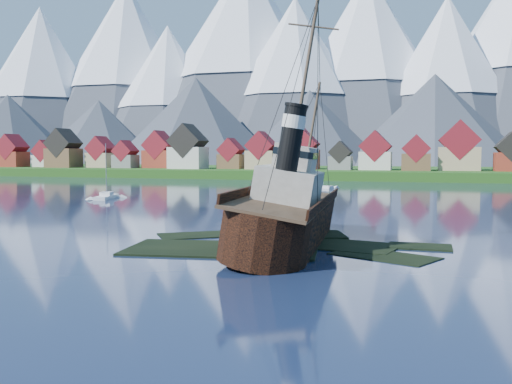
# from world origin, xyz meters

# --- Properties ---
(ground) EXTENTS (1400.00, 1400.00, 0.00)m
(ground) POSITION_xyz_m (0.00, 0.00, 0.00)
(ground) COLOR #172342
(ground) RESTS_ON ground
(shoal) EXTENTS (31.71, 21.24, 1.14)m
(shoal) POSITION_xyz_m (1.78, 2.15, -0.35)
(shoal) COLOR black
(shoal) RESTS_ON ground
(shore_bank) EXTENTS (600.00, 80.00, 3.20)m
(shore_bank) POSITION_xyz_m (0.00, 170.00, 0.00)
(shore_bank) COLOR #1B4914
(shore_bank) RESTS_ON ground
(seawall) EXTENTS (600.00, 2.50, 2.00)m
(seawall) POSITION_xyz_m (0.00, 132.00, 0.00)
(seawall) COLOR #3F3D38
(seawall) RESTS_ON ground
(town) EXTENTS (250.96, 16.69, 17.30)m
(town) POSITION_xyz_m (-33.12, 152.18, 8.99)
(town) COLOR maroon
(town) RESTS_ON ground
(mountains) EXTENTS (965.00, 340.00, 205.00)m
(mountains) POSITION_xyz_m (-0.79, 481.26, 89.34)
(mountains) COLOR #2D333D
(mountains) RESTS_ON ground
(tugboat_wreck) EXTENTS (7.28, 31.36, 24.85)m
(tugboat_wreck) POSITION_xyz_m (1.89, 3.66, 3.12)
(tugboat_wreck) COLOR black
(tugboat_wreck) RESTS_ON ground
(sailboat_a) EXTENTS (4.50, 9.70, 11.50)m
(sailboat_a) POSITION_xyz_m (-45.46, 47.29, 0.25)
(sailboat_a) COLOR white
(sailboat_a) RESTS_ON ground
(sailboat_c) EXTENTS (8.81, 5.16, 11.11)m
(sailboat_c) POSITION_xyz_m (-11.61, 93.37, 0.25)
(sailboat_c) COLOR white
(sailboat_c) RESTS_ON ground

